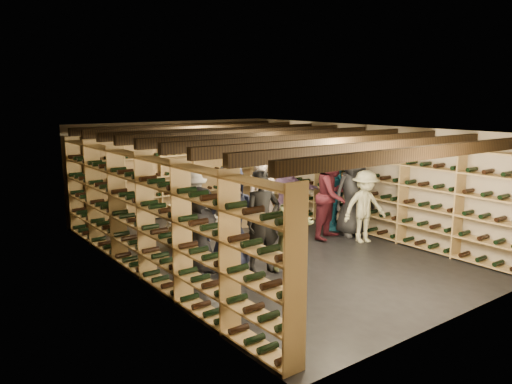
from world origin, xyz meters
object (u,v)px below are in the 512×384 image
(person_4, at_px, (335,197))
(person_11, at_px, (287,193))
(person_12, at_px, (354,193))
(crate_stack_left, at_px, (182,225))
(person_2, at_px, (294,227))
(person_9, at_px, (192,212))
(person_0, at_px, (201,230))
(crate_stack_right, at_px, (246,215))
(person_8, at_px, (333,195))
(crate_loose, at_px, (257,220))
(person_7, at_px, (263,201))
(person_1, at_px, (262,222))
(person_3, at_px, (365,207))
(person_6, at_px, (231,218))

(person_4, relative_size, person_11, 0.92)
(person_12, bearing_deg, crate_stack_left, 173.15)
(person_2, xyz_separation_m, person_11, (1.75, 2.25, 0.06))
(person_9, bearing_deg, person_4, 8.27)
(person_0, relative_size, person_12, 0.81)
(crate_stack_right, bearing_deg, person_9, -152.61)
(person_4, relative_size, person_8, 0.82)
(crate_loose, bearing_deg, person_7, -122.86)
(person_1, distance_m, person_3, 2.83)
(person_7, bearing_deg, crate_stack_right, 87.84)
(crate_stack_left, relative_size, crate_stack_right, 1.53)
(person_11, height_order, person_12, person_12)
(person_1, relative_size, person_6, 0.96)
(person_3, xyz_separation_m, person_12, (0.21, 0.51, 0.18))
(person_8, height_order, person_9, person_8)
(person_6, relative_size, person_12, 0.99)
(person_6, bearing_deg, person_0, -177.25)
(person_12, bearing_deg, crate_stack_right, 141.96)
(person_11, bearing_deg, person_2, -122.63)
(crate_stack_right, relative_size, person_0, 0.37)
(crate_stack_left, relative_size, person_12, 0.45)
(person_3, xyz_separation_m, person_4, (0.21, 1.06, 0.01))
(crate_stack_right, relative_size, person_7, 0.31)
(crate_loose, height_order, person_8, person_8)
(person_7, xyz_separation_m, person_11, (1.20, 0.65, -0.06))
(crate_stack_right, distance_m, person_9, 2.37)
(person_0, bearing_deg, person_1, -43.66)
(person_1, relative_size, person_3, 1.18)
(person_11, bearing_deg, person_12, -53.38)
(person_3, bearing_deg, person_2, -154.30)
(person_7, xyz_separation_m, person_12, (2.00, -0.66, 0.04))
(person_9, height_order, person_11, person_11)
(person_8, bearing_deg, person_3, -79.96)
(person_3, xyz_separation_m, person_11, (-0.59, 1.81, 0.08))
(person_4, bearing_deg, person_7, 152.37)
(crate_stack_left, relative_size, person_6, 0.46)
(person_0, height_order, person_3, person_0)
(crate_stack_left, height_order, person_8, person_8)
(crate_loose, distance_m, person_4, 1.98)
(person_3, height_order, person_8, person_8)
(crate_stack_left, xyz_separation_m, crate_loose, (2.29, 0.50, -0.34))
(person_9, bearing_deg, person_0, -97.14)
(person_1, distance_m, person_9, 1.73)
(person_1, bearing_deg, crate_stack_right, 70.34)
(person_6, bearing_deg, person_1, -29.38)
(person_1, xyz_separation_m, person_4, (3.03, 1.23, -0.12))
(crate_loose, bearing_deg, crate_stack_right, 177.96)
(person_7, bearing_deg, person_1, -106.71)
(person_0, xyz_separation_m, person_8, (3.37, 0.21, 0.18))
(person_11, bearing_deg, crate_loose, 117.31)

